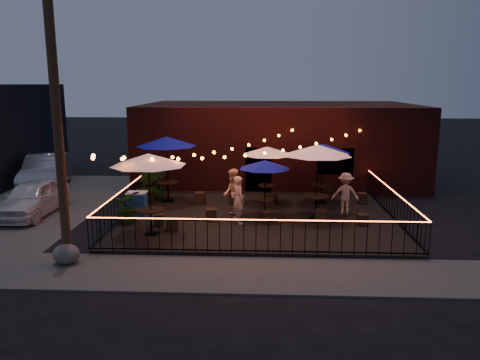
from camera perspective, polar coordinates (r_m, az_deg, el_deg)
The scene contains 37 objects.
ground at distance 15.88m, azimuth 2.04°, elevation -6.89°, with size 110.00×110.00×0.00m, color black.
patio at distance 17.77m, azimuth 2.13°, elevation -4.60°, with size 10.00×8.00×0.15m, color black.
sidewalk at distance 12.84m, azimuth 1.86°, elevation -11.42°, with size 18.00×2.50×0.05m, color #3B3A37.
brick_building at distance 25.24m, azimuth 4.64°, elevation 4.71°, with size 14.00×8.00×4.00m.
utility_pole at distance 13.67m, azimuth -21.38°, elevation 6.44°, with size 0.26×0.26×8.00m, color #3B2218.
fence_front at distance 13.78m, azimuth 1.96°, elevation -6.93°, with size 10.00×0.04×1.04m.
fence_left at distance 18.35m, azimuth -13.68°, elevation -2.50°, with size 0.04×8.00×1.04m.
fence_right at distance 18.27m, azimuth 18.05°, elevation -2.82°, with size 0.04×8.00×1.04m.
festoon_lights at distance 16.98m, azimuth -1.23°, elevation 3.09°, with size 10.02×8.72×1.32m.
cafe_table_0 at distance 15.34m, azimuth -11.10°, elevation 2.32°, with size 3.16×3.16×2.71m.
cafe_table_1 at distance 19.64m, azimuth -8.94°, elevation 4.57°, with size 2.96×2.96×2.76m.
cafe_table_2 at distance 17.23m, azimuth 3.04°, elevation 1.81°, with size 2.58×2.58×2.14m.
cafe_table_3 at distance 19.33m, azimuth 3.35°, elevation 3.48°, with size 2.81×2.81×2.36m.
cafe_table_4 at distance 17.17m, azimuth 9.46°, elevation 3.49°, with size 3.21×3.21×2.74m.
cafe_table_5 at distance 19.51m, azimuth 10.08°, elevation 3.75°, with size 2.75×2.75×2.49m.
bistro_chair_0 at distance 16.74m, azimuth -9.91°, elevation -4.82°, with size 0.34×0.34×0.41m, color black.
bistro_chair_1 at distance 16.11m, azimuth -8.29°, elevation -5.42°, with size 0.34×0.34×0.41m, color black.
bistro_chair_2 at distance 20.18m, azimuth -10.84°, elevation -1.99°, with size 0.35×0.35×0.41m, color black.
bistro_chair_3 at distance 19.42m, azimuth -4.92°, elevation -2.23°, with size 0.42×0.42×0.50m, color black.
bistro_chair_4 at distance 17.10m, azimuth -3.54°, elevation -4.24°, with size 0.37×0.37×0.44m, color black.
bistro_chair_5 at distance 16.77m, azimuth 3.34°, elevation -4.57°, with size 0.37×0.37×0.44m, color black.
bistro_chair_6 at distance 19.41m, azimuth -0.60°, elevation -2.24°, with size 0.40×0.40×0.47m, color black.
bistro_chair_7 at distance 19.29m, azimuth 3.85°, elevation -2.36°, with size 0.39×0.39×0.47m, color black.
bistro_chair_8 at distance 17.01m, azimuth 9.88°, elevation -4.40°, with size 0.41×0.41×0.49m, color black.
bistro_chair_9 at distance 17.07m, azimuth 14.70°, elevation -4.71°, with size 0.34×0.34×0.40m, color black.
bistro_chair_10 at distance 20.39m, azimuth 10.66°, elevation -1.76°, with size 0.40×0.40×0.47m, color black.
bistro_chair_11 at distance 20.15m, azimuth 14.65°, elevation -2.15°, with size 0.37×0.37×0.44m, color black.
patron_a at distance 16.59m, azimuth -0.15°, elevation -2.44°, with size 0.63×0.41×1.72m, color #D4A28B.
patron_b at distance 17.34m, azimuth -0.82°, elevation -1.63°, with size 0.89×0.69×1.83m, color tan.
patron_c at distance 18.28m, azimuth 12.72°, elevation -1.60°, with size 1.03×0.59×1.59m, color tan.
potted_shrub_a at distance 17.23m, azimuth -13.40°, elevation -3.05°, with size 1.12×0.97×1.24m, color #123A14.
potted_shrub_b at distance 19.59m, azimuth -11.39°, elevation -0.85°, with size 0.81×0.65×1.46m, color #163910.
potted_shrub_c at distance 20.39m, azimuth -9.98°, elevation -0.59°, with size 0.71×0.71×1.26m, color #104011.
cooler at distance 17.93m, azimuth -12.43°, elevation -2.89°, with size 0.72×0.52×0.95m.
boulder at distance 14.27m, azimuth -20.41°, elevation -8.48°, with size 0.83×0.70×0.64m, color #4B4B46.
car_white at distance 19.92m, azimuth -23.97°, elevation -2.01°, with size 1.62×4.03×1.37m, color white.
car_silver at distance 24.72m, azimuth -22.54°, elevation 0.96°, with size 1.77×5.06×1.67m, color #A9A9B1.
Camera 1 is at (0.15, -15.05, 5.07)m, focal length 35.00 mm.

